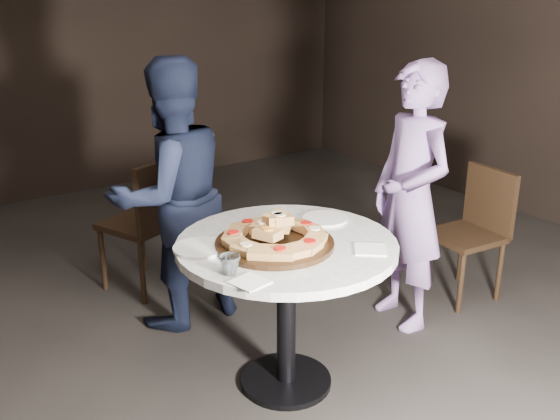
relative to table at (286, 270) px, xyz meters
name	(u,v)px	position (x,y,z in m)	size (l,w,h in m)	color
floor	(284,390)	(-0.04, -0.04, -0.59)	(7.00, 7.00, 0.00)	black
table	(286,270)	(0.00, 0.00, 0.00)	(1.23, 1.23, 0.72)	black
serving_board	(275,244)	(-0.07, -0.01, 0.15)	(0.51, 0.51, 0.02)	black
focaccia_pile	(274,234)	(-0.07, -0.01, 0.19)	(0.45, 0.45, 0.12)	#A87641
plate_left	(200,248)	(-0.35, 0.14, 0.14)	(0.23, 0.23, 0.01)	white
plate_right	(325,219)	(0.30, 0.11, 0.14)	(0.21, 0.21, 0.01)	white
water_glass	(230,265)	(-0.37, -0.14, 0.17)	(0.08, 0.08, 0.08)	silver
napkin_near	(250,282)	(-0.34, -0.25, 0.14)	(0.12, 0.12, 0.01)	white
napkin_far	(370,249)	(0.23, -0.28, 0.14)	(0.13, 0.13, 0.01)	white
chair_far	(149,216)	(-0.11, 1.26, -0.11)	(0.51, 0.52, 0.83)	black
chair_right	(475,224)	(1.45, 0.12, -0.14)	(0.41, 0.39, 0.77)	black
diner_navy	(171,196)	(-0.14, 0.85, 0.13)	(0.70, 0.55, 1.45)	#141A31
diner_teal	(411,198)	(0.89, 0.13, 0.13)	(0.52, 0.34, 1.43)	#866CAB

